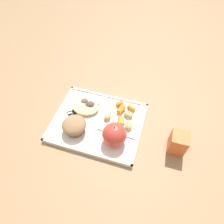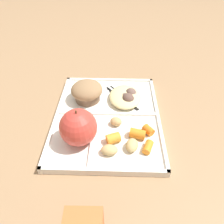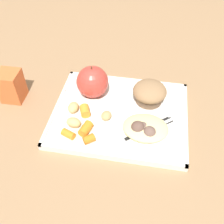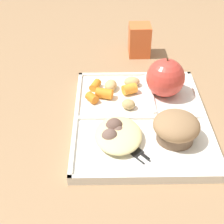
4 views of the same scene
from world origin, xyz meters
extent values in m
plane|color=#997551|center=(0.00, 0.00, 0.00)|extent=(6.00, 6.00, 0.00)
cube|color=white|center=(0.00, 0.00, 0.01)|extent=(0.35, 0.29, 0.01)
cube|color=white|center=(0.00, -0.14, 0.02)|extent=(0.35, 0.01, 0.01)
cube|color=white|center=(0.00, 0.14, 0.02)|extent=(0.35, 0.01, 0.01)
cube|color=white|center=(-0.17, 0.00, 0.02)|extent=(0.01, 0.29, 0.01)
cube|color=white|center=(0.17, 0.00, 0.02)|extent=(0.01, 0.29, 0.01)
cube|color=white|center=(0.01, 0.00, 0.02)|extent=(0.01, 0.27, 0.01)
cube|color=white|center=(-0.09, 0.03, 0.02)|extent=(0.16, 0.01, 0.01)
sphere|color=#C63D33|center=(-0.09, 0.06, 0.06)|extent=(0.09, 0.09, 0.09)
cylinder|color=#4C381E|center=(-0.09, 0.06, 0.10)|extent=(0.00, 0.00, 0.01)
cylinder|color=brown|center=(0.07, 0.06, 0.03)|extent=(0.07, 0.07, 0.02)
ellipsoid|color=#93704C|center=(0.07, 0.06, 0.05)|extent=(0.09, 0.09, 0.05)
cylinder|color=orange|center=(-0.09, -0.02, 0.03)|extent=(0.03, 0.04, 0.02)
cylinder|color=orange|center=(-0.07, -0.08, 0.02)|extent=(0.03, 0.04, 0.02)
cylinder|color=orange|center=(-0.11, -0.10, 0.02)|extent=(0.04, 0.03, 0.02)
cylinder|color=orange|center=(-0.06, -0.11, 0.02)|extent=(0.03, 0.03, 0.02)
ellipsoid|color=tan|center=(-0.11, -0.06, 0.02)|extent=(0.04, 0.04, 0.02)
ellipsoid|color=tan|center=(-0.03, -0.02, 0.02)|extent=(0.03, 0.04, 0.02)
ellipsoid|color=tan|center=(-0.13, -0.01, 0.02)|extent=(0.03, 0.04, 0.02)
ellipsoid|color=beige|center=(0.07, -0.05, 0.03)|extent=(0.11, 0.09, 0.03)
sphere|color=brown|center=(0.05, -0.06, 0.03)|extent=(0.04, 0.04, 0.04)
sphere|color=brown|center=(0.08, -0.07, 0.03)|extent=(0.03, 0.03, 0.03)
sphere|color=brown|center=(0.06, -0.05, 0.03)|extent=(0.03, 0.03, 0.03)
cube|color=black|center=(0.06, -0.06, 0.01)|extent=(0.07, 0.06, 0.00)
cube|color=black|center=(0.11, -0.02, 0.01)|extent=(0.04, 0.04, 0.00)
cylinder|color=black|center=(0.13, -0.01, 0.01)|extent=(0.02, 0.02, 0.00)
cylinder|color=black|center=(0.13, 0.00, 0.01)|extent=(0.02, 0.02, 0.00)
cylinder|color=black|center=(0.12, 0.00, 0.01)|extent=(0.02, 0.02, 0.00)
cube|color=orange|center=(-0.31, 0.02, 0.04)|extent=(0.06, 0.06, 0.09)
camera|label=1|loc=(-0.18, 0.40, 0.66)|focal=31.20mm
camera|label=2|loc=(-0.42, -0.03, 0.41)|focal=33.52mm
camera|label=3|loc=(0.06, -0.49, 0.54)|focal=42.94mm
camera|label=4|loc=(0.58, -0.07, 0.47)|focal=55.01mm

